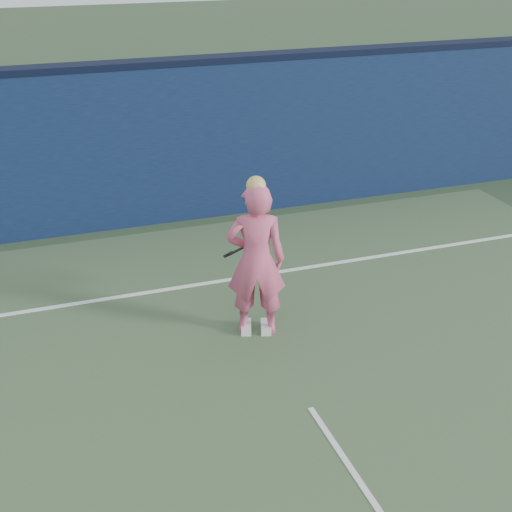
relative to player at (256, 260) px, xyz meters
name	(u,v)px	position (x,y,z in m)	size (l,w,h in m)	color
ground	(354,474)	(0.03, -2.62, -0.95)	(80.00, 80.00, 0.00)	#2E452A
backstop_wall	(179,144)	(0.03, 3.88, 0.30)	(24.00, 0.40, 2.50)	#0D1839
wall_cap	(175,62)	(0.03, 3.88, 1.60)	(24.00, 0.42, 0.10)	black
player	(256,260)	(0.00, 0.00, 0.00)	(0.80, 0.64, 1.97)	#D8547B
racket	(255,243)	(0.15, 0.48, -0.01)	(0.60, 0.17, 0.32)	black
court_lines	(371,498)	(0.03, -2.95, -0.94)	(11.00, 12.04, 0.01)	white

